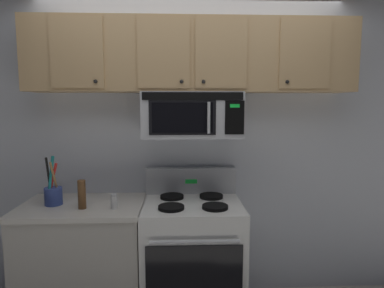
{
  "coord_description": "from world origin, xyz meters",
  "views": [
    {
      "loc": [
        -0.1,
        -2.04,
        1.66
      ],
      "look_at": [
        0.0,
        0.49,
        1.35
      ],
      "focal_mm": 30.78,
      "sensor_mm": 36.0,
      "label": 1
    }
  ],
  "objects_px": {
    "pepper_mill": "(82,194)",
    "stove_range": "(192,256)",
    "utensil_crock_blue": "(53,193)",
    "over_range_microwave": "(192,115)",
    "salt_shaker": "(114,201)"
  },
  "relations": [
    {
      "from": "utensil_crock_blue",
      "to": "pepper_mill",
      "type": "xyz_separation_m",
      "value": [
        0.24,
        -0.1,
        0.02
      ]
    },
    {
      "from": "utensil_crock_blue",
      "to": "over_range_microwave",
      "type": "bearing_deg",
      "value": 6.48
    },
    {
      "from": "over_range_microwave",
      "to": "utensil_crock_blue",
      "type": "relative_size",
      "value": 2.05
    },
    {
      "from": "over_range_microwave",
      "to": "pepper_mill",
      "type": "relative_size",
      "value": 3.61
    },
    {
      "from": "over_range_microwave",
      "to": "salt_shaker",
      "type": "bearing_deg",
      "value": -157.61
    },
    {
      "from": "stove_range",
      "to": "salt_shaker",
      "type": "distance_m",
      "value": 0.76
    },
    {
      "from": "stove_range",
      "to": "salt_shaker",
      "type": "xyz_separation_m",
      "value": [
        -0.58,
        -0.12,
        0.49
      ]
    },
    {
      "from": "over_range_microwave",
      "to": "salt_shaker",
      "type": "distance_m",
      "value": 0.88
    },
    {
      "from": "pepper_mill",
      "to": "stove_range",
      "type": "bearing_deg",
      "value": 7.45
    },
    {
      "from": "stove_range",
      "to": "pepper_mill",
      "type": "bearing_deg",
      "value": -172.55
    },
    {
      "from": "stove_range",
      "to": "pepper_mill",
      "type": "height_order",
      "value": "stove_range"
    },
    {
      "from": "over_range_microwave",
      "to": "pepper_mill",
      "type": "distance_m",
      "value": 1.01
    },
    {
      "from": "salt_shaker",
      "to": "stove_range",
      "type": "bearing_deg",
      "value": 11.83
    },
    {
      "from": "pepper_mill",
      "to": "utensil_crock_blue",
      "type": "bearing_deg",
      "value": 157.23
    },
    {
      "from": "stove_range",
      "to": "over_range_microwave",
      "type": "xyz_separation_m",
      "value": [
        -0.0,
        0.12,
        1.11
      ]
    }
  ]
}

